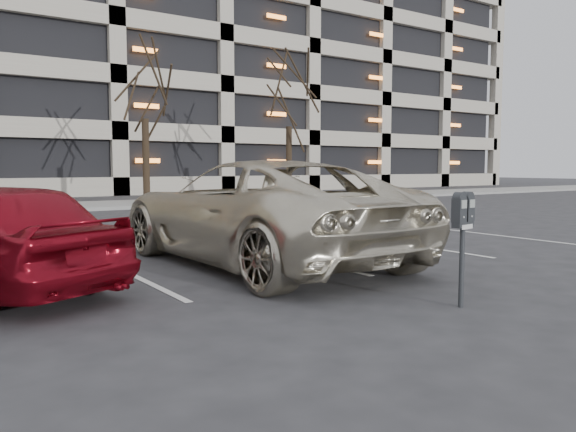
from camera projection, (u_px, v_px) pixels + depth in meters
name	position (u px, v px, depth m)	size (l,w,h in m)	color
ground	(278.00, 284.00, 7.43)	(140.00, 140.00, 0.00)	#28282B
sidewalk	(42.00, 208.00, 20.65)	(80.00, 4.00, 0.12)	gray
stall_lines	(119.00, 268.00, 8.56)	(16.90, 5.20, 0.00)	silver
parking_garage	(165.00, 62.00, 41.26)	(52.00, 20.00, 19.00)	black
tree_c	(144.00, 65.00, 22.39)	(3.41, 3.41, 7.75)	black
tree_d	(289.00, 82.00, 26.29)	(3.38, 3.38, 7.68)	black
parking_meter	(463.00, 221.00, 6.13)	(0.33, 0.17, 1.25)	black
suv_silver	(259.00, 212.00, 9.07)	(2.88, 6.02, 1.66)	beige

